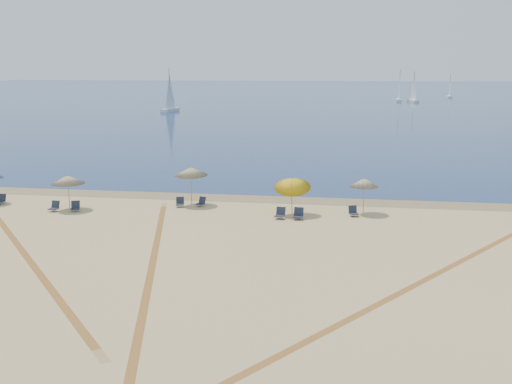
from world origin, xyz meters
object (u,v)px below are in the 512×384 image
at_px(sailboat_2, 399,92).
at_px(umbrella_3, 292,183).
at_px(chair_3, 75,207).
at_px(chair_7, 298,214).
at_px(chair_5, 201,202).
at_px(chair_6, 280,214).
at_px(umbrella_4, 364,182).
at_px(umbrella_2, 191,171).
at_px(umbrella_1, 68,180).
at_px(chair_8, 353,212).
at_px(chair_1, 1,200).
at_px(sailboat_1, 450,90).
at_px(sailboat_0, 170,98).
at_px(chair_4, 180,203).
at_px(chair_2, 54,207).
at_px(sailboat_3, 413,93).

bearing_deg(sailboat_2, umbrella_3, -94.14).
relative_size(chair_3, chair_7, 1.09).
xyz_separation_m(chair_5, chair_6, (5.73, -2.58, 0.03)).
xyz_separation_m(chair_6, sailboat_2, (17.22, 140.08, 2.35)).
height_order(umbrella_3, umbrella_4, umbrella_3).
xyz_separation_m(chair_7, sailboat_2, (16.08, 140.07, 2.34)).
xyz_separation_m(umbrella_2, chair_7, (7.67, -3.05, -2.00)).
relative_size(umbrella_1, umbrella_4, 0.99).
bearing_deg(chair_8, chair_1, 162.61).
bearing_deg(chair_7, umbrella_1, -178.52).
bearing_deg(sailboat_1, sailboat_2, -122.98).
bearing_deg(chair_3, umbrella_1, 123.41).
xyz_separation_m(chair_1, chair_5, (13.87, 1.51, -0.02)).
distance_m(chair_1, sailboat_0, 90.48).
xyz_separation_m(umbrella_1, sailboat_2, (31.45, 139.68, 0.67)).
relative_size(umbrella_3, chair_4, 3.68).
relative_size(chair_2, sailboat_3, 0.08).
bearing_deg(umbrella_3, chair_5, 167.95).
xyz_separation_m(chair_7, chair_8, (3.38, 1.36, -0.03)).
distance_m(chair_2, sailboat_0, 92.72).
height_order(chair_4, sailboat_1, sailboat_1).
bearing_deg(chair_6, chair_8, 24.69).
xyz_separation_m(umbrella_2, chair_5, (0.79, -0.47, -2.03)).
height_order(chair_2, sailboat_3, sailboat_3).
bearing_deg(sailboat_2, sailboat_3, -41.30).
distance_m(umbrella_4, sailboat_0, 96.52).
distance_m(umbrella_1, chair_4, 7.54).
bearing_deg(sailboat_1, chair_5, -101.35).
distance_m(sailboat_1, sailboat_3, 30.80).
relative_size(chair_7, sailboat_1, 0.10).
bearing_deg(chair_1, chair_4, 8.38).
height_order(chair_2, chair_5, chair_2).
bearing_deg(sailboat_0, chair_2, -68.86).
xyz_separation_m(chair_5, sailboat_0, (-28.76, 87.70, 2.54)).
bearing_deg(chair_7, umbrella_2, 161.28).
distance_m(chair_2, sailboat_2, 144.06).
relative_size(chair_2, sailboat_2, 0.08).
relative_size(chair_3, sailboat_3, 0.09).
bearing_deg(chair_4, chair_1, 172.23).
height_order(chair_1, chair_2, chair_1).
bearing_deg(sailboat_0, chair_7, -59.50).
height_order(umbrella_2, umbrella_3, umbrella_3).
relative_size(chair_7, sailboat_0, 0.08).
bearing_deg(sailboat_1, chair_8, -97.80).
relative_size(chair_4, chair_7, 1.00).
distance_m(umbrella_1, chair_8, 18.85).
distance_m(umbrella_1, chair_6, 14.34).
height_order(chair_3, sailboat_0, sailboat_0).
xyz_separation_m(chair_4, chair_6, (7.12, -2.21, 0.03)).
relative_size(umbrella_4, chair_6, 3.12).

